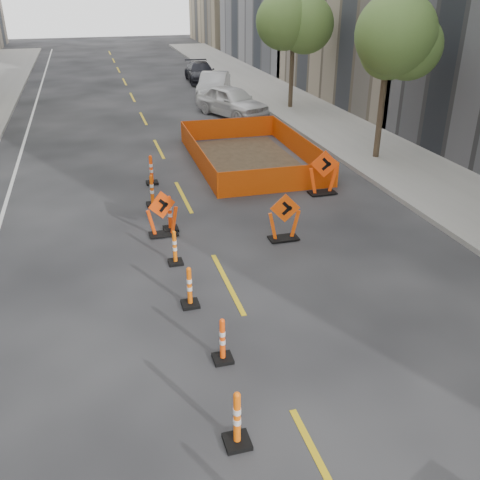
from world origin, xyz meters
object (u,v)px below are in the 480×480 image
object	(u,v)px
chevron_sign_left	(162,213)
parked_car_mid	(214,85)
channelizer_6	(170,213)
chevron_sign_center	(284,217)
channelizer_2	(237,419)
channelizer_3	(222,340)
chevron_sign_right	(324,172)
parked_car_near	(232,101)
channelizer_4	(190,287)
channelizer_8	(151,170)
parked_car_far	(200,72)
channelizer_5	(175,247)
channelizer_7	(152,190)

from	to	relation	value
chevron_sign_left	parked_car_mid	size ratio (longest dim) A/B	0.30
channelizer_6	chevron_sign_center	xyz separation A→B (m)	(3.01, -1.50, 0.16)
channelizer_2	channelizer_3	xyz separation A→B (m)	(0.29, 2.09, -0.05)
chevron_sign_center	chevron_sign_right	xyz separation A→B (m)	(2.53, 3.05, 0.08)
parked_car_near	channelizer_2	bearing A→B (deg)	-128.57
chevron_sign_center	chevron_sign_right	size ratio (longest dim) A/B	0.90
channelizer_6	chevron_sign_center	size ratio (longest dim) A/B	0.78
chevron_sign_left	parked_car_mid	distance (m)	20.34
parked_car_mid	channelizer_4	bearing A→B (deg)	-83.82
chevron_sign_right	channelizer_8	bearing A→B (deg)	171.70
parked_car_near	parked_car_far	xyz separation A→B (m)	(0.62, 11.16, -0.12)
channelizer_5	channelizer_7	world-z (taller)	channelizer_7
channelizer_3	parked_car_mid	world-z (taller)	parked_car_mid
chevron_sign_right	parked_car_mid	size ratio (longest dim) A/B	0.34
channelizer_7	channelizer_3	bearing A→B (deg)	-88.16
channelizer_3	channelizer_2	bearing A→B (deg)	-97.86
channelizer_3	chevron_sign_right	xyz separation A→B (m)	(5.52, 7.82, 0.30)
chevron_sign_left	chevron_sign_center	distance (m)	3.48
channelizer_3	channelizer_4	bearing A→B (deg)	96.49
channelizer_3	parked_car_mid	size ratio (longest dim) A/B	0.21
parked_car_near	parked_car_far	size ratio (longest dim) A/B	1.00
chevron_sign_right	parked_car_far	bearing A→B (deg)	105.45
channelizer_2	parked_car_near	xyz separation A→B (m)	(5.86, 22.21, 0.27)
channelizer_3	channelizer_7	bearing A→B (deg)	91.84
chevron_sign_right	parked_car_mid	distance (m)	17.56
channelizer_2	chevron_sign_left	xyz separation A→B (m)	(0.02, 8.07, 0.16)
channelizer_5	chevron_sign_left	xyz separation A→B (m)	(-0.05, 1.80, 0.22)
channelizer_3	parked_car_far	world-z (taller)	parked_car_far
chevron_sign_right	channelizer_3	bearing A→B (deg)	-108.15
chevron_sign_center	parked_car_near	bearing A→B (deg)	90.88
channelizer_5	parked_car_mid	distance (m)	22.05
channelizer_2	parked_car_near	world-z (taller)	parked_car_near
chevron_sign_left	chevron_sign_right	distance (m)	6.08
channelizer_5	parked_car_mid	size ratio (longest dim) A/B	0.20
channelizer_4	chevron_sign_right	xyz separation A→B (m)	(5.76, 5.73, 0.28)
channelizer_4	channelizer_7	size ratio (longest dim) A/B	0.94
chevron_sign_center	parked_car_far	bearing A→B (deg)	93.52
channelizer_2	channelizer_3	distance (m)	2.11
channelizer_7	parked_car_near	size ratio (longest dim) A/B	0.23
parked_car_mid	channelizer_8	bearing A→B (deg)	-90.62
channelizer_3	parked_car_mid	xyz separation A→B (m)	(5.81, 25.39, 0.28)
channelizer_8	chevron_sign_right	world-z (taller)	chevron_sign_right
parked_car_mid	chevron_sign_right	bearing A→B (deg)	-70.20
channelizer_4	channelizer_5	bearing A→B (deg)	89.63
channelizer_3	channelizer_8	world-z (taller)	channelizer_8
channelizer_3	channelizer_6	distance (m)	6.27
channelizer_4	channelizer_5	world-z (taller)	channelizer_4
channelizer_7	channelizer_8	xyz separation A→B (m)	(0.24, 2.09, 0.01)
chevron_sign_left	chevron_sign_right	bearing A→B (deg)	0.03
channelizer_6	chevron_sign_center	world-z (taller)	chevron_sign_center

